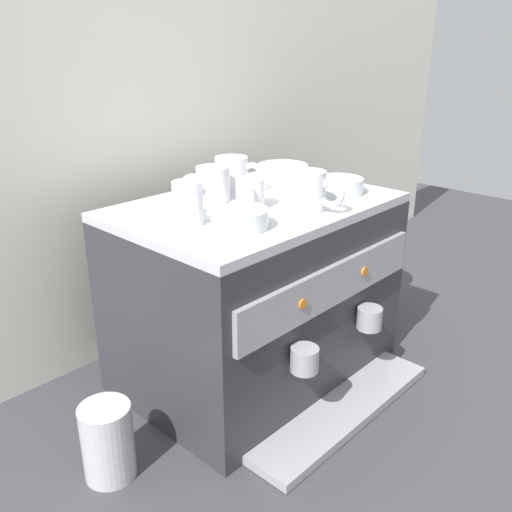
# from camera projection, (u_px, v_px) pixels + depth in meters

# --- Properties ---
(ground_plane) EXTENTS (4.00, 4.00, 0.00)m
(ground_plane) POSITION_uv_depth(u_px,v_px,m) (256.00, 369.00, 1.37)
(ground_plane) COLOR #38383D
(tiled_backsplash_wall) EXTENTS (2.80, 0.03, 1.11)m
(tiled_backsplash_wall) POSITION_uv_depth(u_px,v_px,m) (157.00, 127.00, 1.38)
(tiled_backsplash_wall) COLOR silver
(tiled_backsplash_wall) RESTS_ON ground_plane
(espresso_machine) EXTENTS (0.61, 0.53, 0.43)m
(espresso_machine) POSITION_uv_depth(u_px,v_px,m) (257.00, 292.00, 1.29)
(espresso_machine) COLOR #2D2D33
(espresso_machine) RESTS_ON ground_plane
(ceramic_cup_0) EXTENTS (0.09, 0.07, 0.06)m
(ceramic_cup_0) POSITION_uv_depth(u_px,v_px,m) (300.00, 182.00, 1.25)
(ceramic_cup_0) COLOR white
(ceramic_cup_0) RESTS_ON espresso_machine
(ceramic_cup_1) EXTENTS (0.08, 0.12, 0.08)m
(ceramic_cup_1) POSITION_uv_depth(u_px,v_px,m) (310.00, 191.00, 1.14)
(ceramic_cup_1) COLOR white
(ceramic_cup_1) RESTS_ON espresso_machine
(ceramic_cup_2) EXTENTS (0.11, 0.07, 0.08)m
(ceramic_cup_2) POSITION_uv_depth(u_px,v_px,m) (211.00, 184.00, 1.21)
(ceramic_cup_2) COLOR white
(ceramic_cup_2) RESTS_ON espresso_machine
(ceramic_cup_3) EXTENTS (0.09, 0.08, 0.08)m
(ceramic_cup_3) POSITION_uv_depth(u_px,v_px,m) (191.00, 203.00, 1.06)
(ceramic_cup_3) COLOR white
(ceramic_cup_3) RESTS_ON espresso_machine
(ceramic_cup_4) EXTENTS (0.08, 0.11, 0.08)m
(ceramic_cup_4) POSITION_uv_depth(u_px,v_px,m) (233.00, 173.00, 1.30)
(ceramic_cup_4) COLOR white
(ceramic_cup_4) RESTS_ON espresso_machine
(ceramic_cup_5) EXTENTS (0.08, 0.08, 0.07)m
(ceramic_cup_5) POSITION_uv_depth(u_px,v_px,m) (250.00, 194.00, 1.15)
(ceramic_cup_5) COLOR white
(ceramic_cup_5) RESTS_ON espresso_machine
(ceramic_bowl_0) EXTENTS (0.13, 0.13, 0.04)m
(ceramic_bowl_0) POSITION_uv_depth(u_px,v_px,m) (283.00, 172.00, 1.40)
(ceramic_bowl_0) COLOR silver
(ceramic_bowl_0) RESTS_ON espresso_machine
(ceramic_bowl_1) EXTENTS (0.11, 0.11, 0.04)m
(ceramic_bowl_1) POSITION_uv_depth(u_px,v_px,m) (240.00, 219.00, 1.04)
(ceramic_bowl_1) COLOR silver
(ceramic_bowl_1) RESTS_ON espresso_machine
(ceramic_bowl_2) EXTENTS (0.11, 0.11, 0.04)m
(ceramic_bowl_2) POSITION_uv_depth(u_px,v_px,m) (339.00, 186.00, 1.27)
(ceramic_bowl_2) COLOR silver
(ceramic_bowl_2) RESTS_ON espresso_machine
(coffee_grinder) EXTENTS (0.17, 0.17, 0.38)m
(coffee_grinder) POSITION_uv_depth(u_px,v_px,m) (362.00, 250.00, 1.63)
(coffee_grinder) COLOR #939399
(coffee_grinder) RESTS_ON ground_plane
(milk_pitcher) EXTENTS (0.10, 0.10, 0.15)m
(milk_pitcher) POSITION_uv_depth(u_px,v_px,m) (108.00, 441.00, 1.01)
(milk_pitcher) COLOR #B7B7BC
(milk_pitcher) RESTS_ON ground_plane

